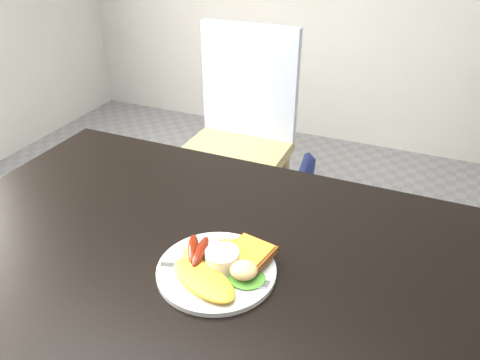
{
  "coord_description": "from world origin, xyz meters",
  "views": [
    {
      "loc": [
        0.43,
        -0.71,
        1.39
      ],
      "look_at": [
        0.1,
        0.05,
        0.9
      ],
      "focal_mm": 35.0,
      "sensor_mm": 36.0,
      "label": 1
    }
  ],
  "objects_px": {
    "dining_chair": "(232,157)",
    "person": "(217,113)",
    "plate": "(217,270)",
    "dining_table": "(187,248)"
  },
  "relations": [
    {
      "from": "dining_chair",
      "to": "plate",
      "type": "distance_m",
      "value": 1.12
    },
    {
      "from": "dining_chair",
      "to": "person",
      "type": "height_order",
      "value": "person"
    },
    {
      "from": "dining_chair",
      "to": "plate",
      "type": "relative_size",
      "value": 1.81
    },
    {
      "from": "dining_table",
      "to": "plate",
      "type": "relative_size",
      "value": 4.98
    },
    {
      "from": "dining_table",
      "to": "dining_chair",
      "type": "height_order",
      "value": "dining_table"
    },
    {
      "from": "person",
      "to": "plate",
      "type": "height_order",
      "value": "person"
    },
    {
      "from": "dining_table",
      "to": "person",
      "type": "relative_size",
      "value": 0.88
    },
    {
      "from": "person",
      "to": "dining_chair",
      "type": "bearing_deg",
      "value": -98.1
    },
    {
      "from": "plate",
      "to": "person",
      "type": "bearing_deg",
      "value": 115.78
    },
    {
      "from": "dining_chair",
      "to": "person",
      "type": "xyz_separation_m",
      "value": [
        -0.02,
        -0.08,
        0.23
      ]
    }
  ]
}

